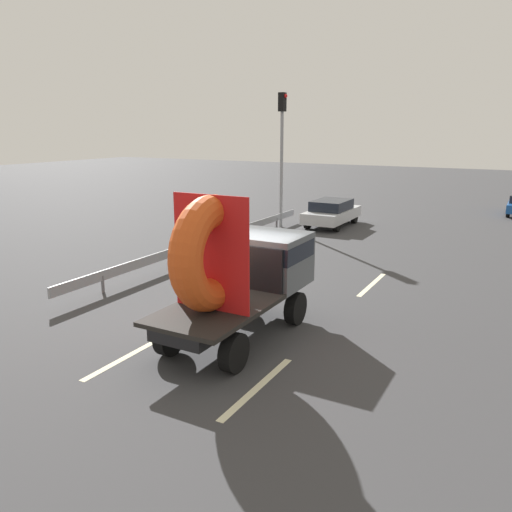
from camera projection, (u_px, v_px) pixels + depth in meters
ground_plane at (238, 326)px, 13.18m from camera, size 120.00×120.00×0.00m
flatbed_truck at (242, 267)px, 12.23m from camera, size 2.02×4.91×3.63m
distant_sedan at (332, 212)px, 26.55m from camera, size 1.81×4.23×1.38m
traffic_light at (282, 143)px, 25.50m from camera, size 0.42×0.36×6.70m
guardrail at (211, 240)px, 20.87m from camera, size 0.10×16.09×0.71m
lane_dash_left_near at (128, 356)px, 11.43m from camera, size 0.16×2.69×0.01m
lane_dash_left_far at (281, 273)px, 18.06m from camera, size 0.16×2.20×0.01m
lane_dash_right_near at (258, 387)px, 10.06m from camera, size 0.16×2.82×0.01m
lane_dash_right_far at (372, 284)px, 16.69m from camera, size 0.16×2.84×0.01m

